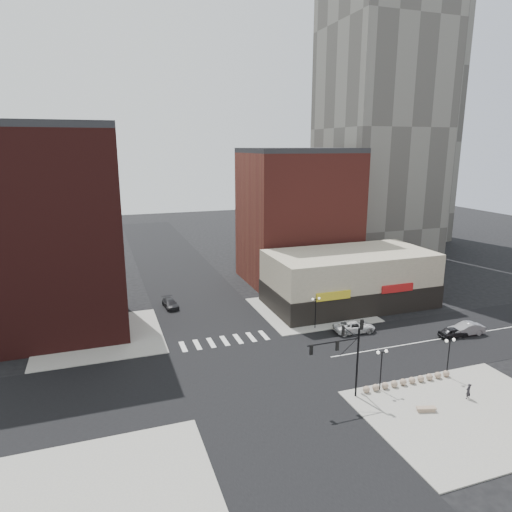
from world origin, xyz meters
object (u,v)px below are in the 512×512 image
traffic_signal (347,348)px  white_suv (354,326)px  stone_bench (426,409)px  dark_sedan_north (170,304)px  street_lamp_se_b (449,348)px  pedestrian (468,391)px  dark_sedan_east (453,332)px  silver_sedan (466,329)px  street_lamp_ne (316,305)px  street_lamp_se_a (382,360)px

traffic_signal → white_suv: traffic_signal is taller
white_suv → stone_bench: bearing=172.8°
white_suv → dark_sedan_north: size_ratio=1.22×
street_lamp_se_b → pedestrian: size_ratio=2.72×
dark_sedan_east → pedestrian: 15.12m
silver_sedan → pedestrian: bearing=-38.4°
street_lamp_se_b → stone_bench: size_ratio=2.31×
street_lamp_ne → dark_sedan_north: 21.91m
pedestrian → stone_bench: 5.13m
street_lamp_se_b → dark_sedan_north: 38.33m
traffic_signal → pedestrian: bearing=-21.8°
silver_sedan → stone_bench: bearing=-48.1°
street_lamp_se_b → street_lamp_ne: same height
stone_bench → street_lamp_se_b: bearing=52.2°
traffic_signal → street_lamp_ne: (4.76, 15.83, -1.67)m
street_lamp_se_b → street_lamp_ne: (-7.00, 16.00, 0.00)m
street_lamp_se_b → dark_sedan_north: street_lamp_se_b is taller
street_lamp_ne → street_lamp_se_b: bearing=-66.4°
traffic_signal → white_suv: bearing=55.7°
white_suv → pedestrian: size_ratio=3.50×
silver_sedan → stone_bench: silver_sedan is taller
dark_sedan_east → dark_sedan_north: dark_sedan_east is taller
street_lamp_ne → pedestrian: size_ratio=2.72×
traffic_signal → stone_bench: (5.54, -4.69, -4.63)m
white_suv → pedestrian: 17.57m
silver_sedan → dark_sedan_north: (-33.51, 22.14, -0.14)m
traffic_signal → street_lamp_se_b: traffic_signal is taller
dark_sedan_east → silver_sedan: bearing=-86.1°
traffic_signal → street_lamp_se_b: bearing=-0.8°
white_suv → silver_sedan: size_ratio=1.14×
street_lamp_se_a → white_suv: (5.26, 13.42, -2.55)m
traffic_signal → silver_sedan: size_ratio=1.66×
pedestrian → street_lamp_ne: bearing=-83.4°
traffic_signal → silver_sedan: 23.52m
street_lamp_ne → dark_sedan_east: (15.00, -8.04, -2.65)m
pedestrian → stone_bench: size_ratio=0.85×
dark_sedan_east → pedestrian: bearing=144.9°
street_lamp_ne → dark_sedan_north: (-16.51, 14.16, -2.66)m
traffic_signal → street_lamp_se_a: size_ratio=1.87×
street_lamp_se_b → traffic_signal: bearing=179.2°
street_lamp_se_b → silver_sedan: street_lamp_se_b is taller
dark_sedan_north → stone_bench: bearing=-69.1°
dark_sedan_east → stone_bench: dark_sedan_east is taller
dark_sedan_east → pedestrian: size_ratio=2.47×
street_lamp_se_a → silver_sedan: street_lamp_se_a is taller
dark_sedan_north → street_lamp_se_a: bearing=-68.4°
traffic_signal → dark_sedan_north: bearing=111.4°
street_lamp_se_b → stone_bench: street_lamp_se_b is taller
street_lamp_se_b → stone_bench: bearing=-144.0°
street_lamp_se_a → stone_bench: size_ratio=2.31×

